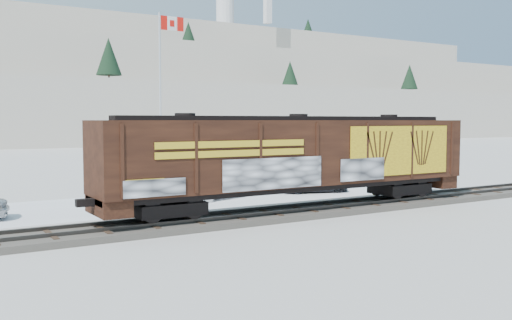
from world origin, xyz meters
TOP-DOWN VIEW (x-y plane):
  - ground at (0.00, 0.00)m, footprint 500.00×500.00m
  - rail_track at (0.00, 0.00)m, footprint 50.00×3.40m
  - parking_strip at (0.00, 7.50)m, footprint 40.00×8.00m
  - hopper_railcar at (3.81, -0.01)m, footprint 20.15×3.06m
  - flagpole at (2.96, 15.49)m, footprint 2.30×0.90m
  - car_white at (2.98, 7.02)m, footprint 5.54×3.49m
  - car_dark at (9.61, 6.42)m, footprint 4.86×3.02m

SIDE VIEW (x-z plane):
  - ground at x=0.00m, z-range 0.00..0.00m
  - parking_strip at x=0.00m, z-range 0.00..0.03m
  - rail_track at x=0.00m, z-range -0.07..0.36m
  - car_dark at x=9.61m, z-range 0.03..1.34m
  - car_white at x=2.98m, z-range 0.03..1.75m
  - hopper_railcar at x=3.81m, z-range 0.70..5.13m
  - flagpole at x=2.96m, z-range -1.54..10.70m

